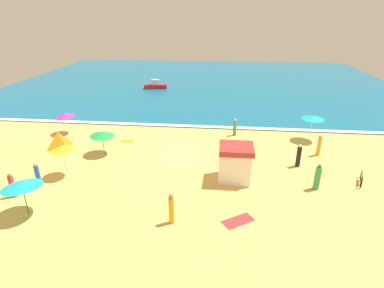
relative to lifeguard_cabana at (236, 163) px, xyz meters
name	(u,v)px	position (x,y,z in m)	size (l,w,h in m)	color
ground_plane	(179,153)	(-4.43, 3.69, -1.27)	(60.00, 60.00, 0.00)	#EDBC60
ocean_water	(203,81)	(-4.43, 31.69, -1.22)	(60.00, 44.00, 0.10)	#146B93
wave_breaker_foam	(188,126)	(-4.43, 9.99, -1.17)	(57.00, 0.70, 0.01)	white
lifeguard_cabana	(236,163)	(0.00, 0.00, 0.00)	(2.27, 2.10, 2.50)	white
beach_umbrella_0	(102,134)	(-10.50, 3.03, 0.46)	(2.32, 2.31, 1.99)	#4C3823
beach_umbrella_1	(21,184)	(-11.87, -5.20, 0.67)	(3.09, 3.08, 2.22)	#4C3823
beach_umbrella_2	(62,148)	(-11.82, -0.71, 0.85)	(2.07, 2.06, 2.34)	silver
beach_umbrella_3	(65,115)	(-15.64, 7.03, 0.53)	(2.45, 2.45, 2.07)	silver
beach_umbrella_4	(313,117)	(6.90, 7.75, 0.86)	(2.50, 2.50, 2.31)	silver
beach_tent	(59,140)	(-14.80, 3.94, -0.60)	(2.40, 2.39, 1.35)	orange
parked_bicycle	(362,178)	(8.48, 0.35, -0.89)	(0.71, 1.72, 0.76)	black
beachgoer_0	(38,175)	(-12.93, -2.27, -0.45)	(0.42, 0.42, 1.71)	blue
beachgoer_1	(319,145)	(6.77, 4.54, -0.40)	(0.39, 0.39, 1.79)	orange
beachgoer_2	(12,186)	(-13.78, -3.65, -0.49)	(0.42, 0.42, 1.64)	red
beachgoer_3	(171,209)	(-3.55, -5.15, -0.38)	(0.34, 0.34, 1.83)	orange
beachgoer_4	(317,178)	(5.25, -0.74, -0.45)	(0.50, 0.50, 1.79)	green
beachgoer_6	(299,156)	(4.73, 2.41, -0.42)	(0.43, 0.43, 1.79)	black
beachgoer_9	(235,127)	(0.18, 8.17, -0.48)	(0.44, 0.44, 1.65)	green
beach_towel_0	(127,141)	(-9.44, 5.76, -1.27)	(1.15, 0.71, 0.01)	orange
beach_towel_1	(238,221)	(0.08, -4.64, -1.27)	(1.94, 1.68, 0.01)	red
small_boat_0	(155,86)	(-11.15, 25.63, -0.74)	(3.45, 1.55, 1.35)	red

